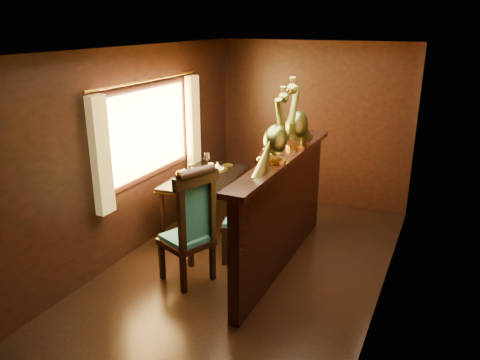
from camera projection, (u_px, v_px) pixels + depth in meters
The scene contains 8 objects.
ground at pixel (246, 271), 5.46m from camera, with size 5.00×5.00×0.00m, color black.
room_shell at pixel (240, 138), 4.99m from camera, with size 3.04×5.04×2.52m.
partition at pixel (282, 210), 5.35m from camera, with size 0.26×2.70×1.36m.
dining_table at pixel (206, 181), 6.26m from camera, with size 0.96×1.44×1.01m.
chair_left at pixel (193, 224), 4.98m from camera, with size 0.65×0.67×1.38m.
chair_right at pixel (255, 205), 5.49m from camera, with size 0.59×0.61×1.37m.
peacock_left at pixel (276, 126), 4.78m from camera, with size 0.24×0.65×0.77m, color #18492C, non-canonical shape.
peacock_right at pixel (297, 112), 5.35m from camera, with size 0.26×0.71×0.84m, color #18492C, non-canonical shape.
Camera 1 is at (1.97, -4.39, 2.78)m, focal length 35.00 mm.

